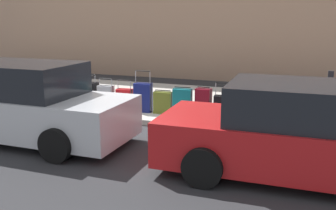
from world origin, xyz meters
TOP-DOWN VIEW (x-y plane):
  - ground_plane at (0.00, 0.00)m, footprint 40.00×40.00m
  - sidewalk_curb at (0.00, -2.50)m, footprint 18.00×5.00m
  - suitcase_red_0 at (-3.39, -0.71)m, footprint 0.46×0.24m
  - suitcase_silver_1 at (-2.90, -0.67)m, footprint 0.35×0.21m
  - suitcase_black_2 at (-2.40, -0.77)m, footprint 0.48×0.29m
  - suitcase_maroon_3 at (-1.89, -0.79)m, footprint 0.39×0.27m
  - suitcase_teal_4 at (-1.38, -0.69)m, footprint 0.48×0.25m
  - suitcase_olive_5 at (-0.82, -0.78)m, footprint 0.48×0.23m
  - suitcase_navy_6 at (-0.27, -0.77)m, footprint 0.47×0.29m
  - suitcase_red_7 at (0.25, -0.74)m, footprint 0.43×0.28m
  - suitcase_silver_8 at (0.76, -0.64)m, footprint 0.43×0.25m
  - suitcase_black_9 at (1.26, -0.69)m, footprint 0.41×0.29m
  - fire_hydrant at (2.05, -0.72)m, footprint 0.39×0.21m
  - bollard_post at (2.56, -0.57)m, footprint 0.13×0.13m
  - parking_meter at (-4.73, -0.97)m, footprint 0.12×0.09m
  - parked_car_red_0 at (-4.31, 1.84)m, footprint 4.79×2.11m
  - parked_car_silver_1 at (1.36, 1.84)m, footprint 4.80×1.96m

SIDE VIEW (x-z plane):
  - ground_plane at x=0.00m, z-range 0.00..0.00m
  - sidewalk_curb at x=0.00m, z-range 0.00..0.14m
  - suitcase_olive_5 at x=-0.82m, z-range 0.11..0.73m
  - suitcase_red_7 at x=0.25m, z-range 0.02..0.84m
  - suitcase_black_2 at x=-2.40m, z-range -0.02..0.89m
  - suitcase_red_0 at x=-3.39m, z-range -0.01..0.92m
  - suitcase_silver_8 at x=0.76m, z-range 0.04..0.90m
  - suitcase_silver_1 at x=-2.90m, z-range 0.00..0.94m
  - bollard_post at x=2.56m, z-range 0.14..0.81m
  - suitcase_teal_4 at x=-1.38m, z-range 0.11..0.86m
  - suitcase_black_9 at x=1.26m, z-range 0.03..0.95m
  - suitcase_maroon_3 at x=-1.89m, z-range 0.11..0.88m
  - fire_hydrant at x=2.05m, z-range 0.16..0.87m
  - suitcase_navy_6 at x=-0.27m, z-range -0.03..1.07m
  - parked_car_red_0 at x=-4.31m, z-range -0.04..1.50m
  - parked_car_silver_1 at x=1.36m, z-range -0.05..1.59m
  - parking_meter at x=-4.73m, z-range 0.33..1.60m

